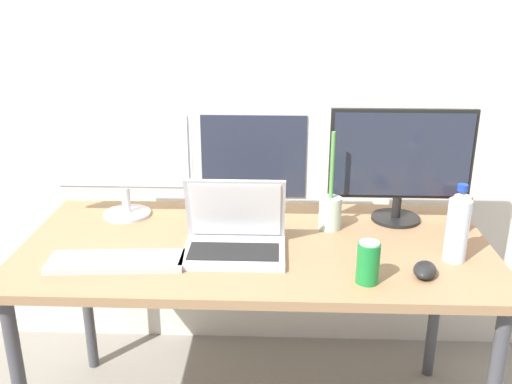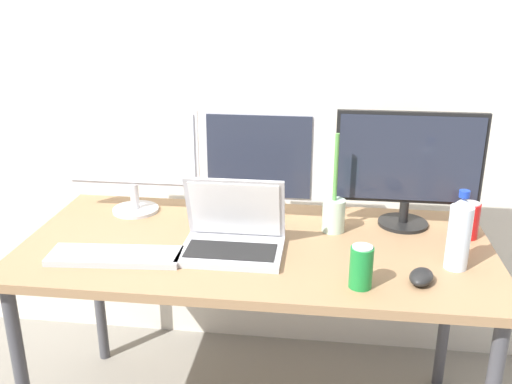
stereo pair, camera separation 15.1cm
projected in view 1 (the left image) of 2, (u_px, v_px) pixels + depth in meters
wall_back at (262, 51)px, 2.26m from camera, size 7.00×0.08×2.60m
work_desk at (256, 261)px, 1.92m from camera, size 1.55×0.74×0.74m
monitor_left at (122, 157)px, 2.04m from camera, size 0.50×0.17×0.39m
monitor_center at (254, 163)px, 2.03m from camera, size 0.39×0.18×0.40m
monitor_right at (401, 161)px, 2.00m from camera, size 0.50×0.18×0.41m
laptop_silver at (235, 236)px, 1.81m from camera, size 0.32×0.23×0.24m
keyboard_main at (116, 262)px, 1.74m from camera, size 0.42×0.16×0.02m
mouse_by_keyboard at (425, 270)px, 1.67m from camera, size 0.10×0.12×0.04m
water_bottle at (458, 226)px, 1.74m from camera, size 0.07×0.07×0.25m
soda_can_near_keyboard at (461, 213)px, 1.97m from camera, size 0.07×0.07×0.13m
soda_can_by_laptop at (368, 262)px, 1.62m from camera, size 0.07×0.07×0.13m
bamboo_vase at (330, 210)px, 1.99m from camera, size 0.08×0.08×0.35m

